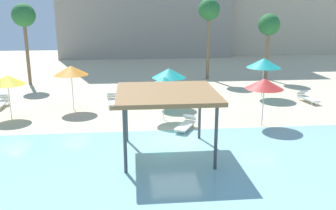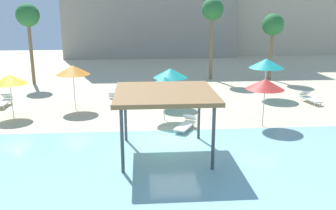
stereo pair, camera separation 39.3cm
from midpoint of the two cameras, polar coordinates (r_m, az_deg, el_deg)
name	(u,v)px [view 2 (the right image)]	position (r m, az deg, el deg)	size (l,w,h in m)	color
ground_plane	(175,141)	(18.15, 1.67, -5.61)	(80.00, 80.00, 0.00)	beige
lagoon_water	(188,192)	(13.40, 4.08, -13.48)	(44.00, 13.50, 0.04)	#8CC6CC
shade_pavilion	(165,95)	(15.73, 0.23, 1.52)	(4.30, 4.30, 2.90)	#42474C
beach_umbrella_red_1	(265,84)	(20.48, 15.48, 3.16)	(2.07, 2.07, 2.66)	silver
beach_umbrella_orange_2	(73,70)	(23.88, -14.19, 5.32)	(2.13, 2.13, 2.84)	silver
beach_umbrella_yellow_3	(9,79)	(23.46, -23.10, 3.71)	(2.02, 2.02, 2.55)	silver
beach_umbrella_teal_4	(266,63)	(27.23, 15.54, 6.30)	(2.49, 2.49, 2.84)	silver
beach_umbrella_teal_5	(170,73)	(23.88, 0.84, 5.01)	(2.23, 2.23, 2.54)	silver
beach_umbrella_teal_7	(164,82)	(20.87, -0.04, 3.65)	(2.10, 2.10, 2.56)	silver
lounge_chair_0	(310,98)	(27.08, 21.66, 1.05)	(0.94, 1.97, 0.74)	white
lounge_chair_3	(114,100)	(24.77, -8.06, 0.75)	(0.82, 1.95, 0.74)	white
lounge_chair_4	(186,124)	(19.65, 3.42, -2.96)	(1.41, 1.96, 0.74)	white
lounge_chair_5	(4,101)	(26.57, -23.83, 0.56)	(0.61, 1.90, 0.74)	white
palm_tree_1	(212,12)	(33.06, 7.31, 14.26)	(1.90, 1.90, 7.13)	brown
palm_tree_2	(28,17)	(32.86, -20.73, 12.70)	(1.90, 1.90, 6.69)	brown
palm_tree_3	(273,26)	(34.04, 16.40, 11.74)	(1.90, 1.90, 5.84)	brown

